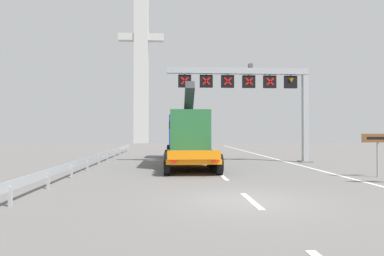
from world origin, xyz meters
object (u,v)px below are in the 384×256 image
at_px(overhead_lane_gantry, 256,86).
at_px(tourist_info_sign_brown, 378,144).
at_px(bridge_pylon_distant, 141,56).
at_px(heavy_haul_truck_orange, 186,135).

relative_size(overhead_lane_gantry, tourist_info_sign_brown, 4.99).
bearing_deg(tourist_info_sign_brown, bridge_pylon_distant, 107.06).
height_order(overhead_lane_gantry, heavy_haul_truck_orange, overhead_lane_gantry).
bearing_deg(tourist_info_sign_brown, heavy_haul_truck_orange, 136.05).
xyz_separation_m(tourist_info_sign_brown, bridge_pylon_distant, (-16.06, 52.33, 15.77)).
relative_size(overhead_lane_gantry, heavy_haul_truck_orange, 0.76).
xyz_separation_m(overhead_lane_gantry, heavy_haul_truck_orange, (-5.12, 0.27, -3.61)).
distance_m(overhead_lane_gantry, tourist_info_sign_brown, 10.13).
xyz_separation_m(heavy_haul_truck_orange, tourist_info_sign_brown, (9.06, -8.73, -0.34)).
bearing_deg(heavy_haul_truck_orange, bridge_pylon_distant, 99.12).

